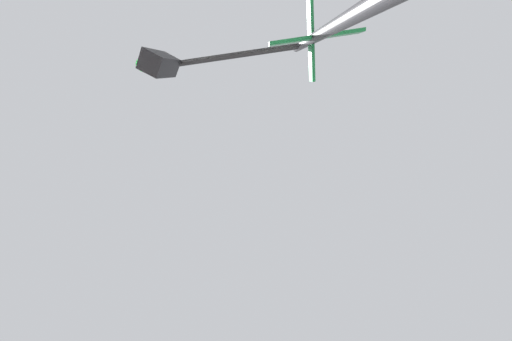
# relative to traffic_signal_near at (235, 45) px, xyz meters

# --- Properties ---
(traffic_signal_near) EXTENTS (1.80, 2.39, 6.27)m
(traffic_signal_near) POSITION_rel_traffic_signal_near_xyz_m (0.00, 0.00, 0.00)
(traffic_signal_near) COLOR black
(traffic_signal_near) RESTS_ON ground_plane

